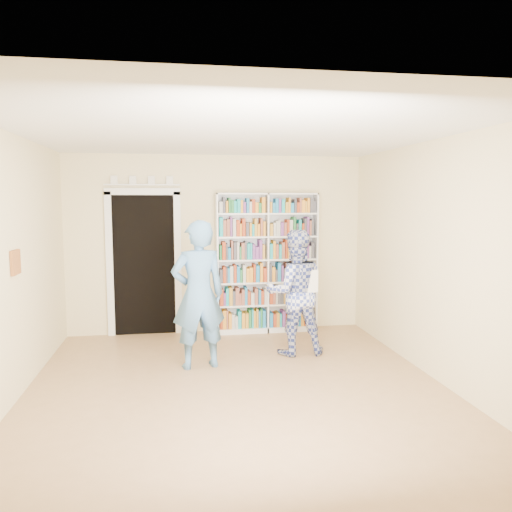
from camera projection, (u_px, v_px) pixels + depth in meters
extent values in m
plane|color=#987049|center=(238.00, 390.00, 5.34)|extent=(5.00, 5.00, 0.00)
plane|color=white|center=(237.00, 133.00, 5.04)|extent=(5.00, 5.00, 0.00)
plane|color=beige|center=(217.00, 244.00, 7.64)|extent=(4.50, 0.00, 4.50)
plane|color=beige|center=(7.00, 270.00, 4.83)|extent=(0.00, 5.00, 5.00)
plane|color=beige|center=(438.00, 261.00, 5.55)|extent=(0.00, 5.00, 5.00)
cube|color=white|center=(267.00, 263.00, 7.63)|extent=(1.55, 0.29, 2.13)
cube|color=white|center=(267.00, 263.00, 7.63)|extent=(0.02, 0.29, 2.13)
cube|color=black|center=(144.00, 265.00, 7.48)|extent=(0.90, 0.03, 2.10)
cube|color=white|center=(110.00, 266.00, 7.39)|extent=(0.10, 0.06, 2.20)
cube|color=white|center=(178.00, 265.00, 7.55)|extent=(0.10, 0.06, 2.20)
cube|color=white|center=(142.00, 192.00, 7.34)|extent=(1.10, 0.06, 0.10)
cube|color=white|center=(142.00, 185.00, 7.32)|extent=(1.10, 0.08, 0.02)
cube|color=brown|center=(16.00, 262.00, 5.02)|extent=(0.03, 0.25, 0.25)
imported|color=#4F7FAF|center=(198.00, 295.00, 5.98)|extent=(0.72, 0.55, 1.79)
imported|color=navy|center=(295.00, 292.00, 6.53)|extent=(0.80, 0.63, 1.64)
cube|color=white|center=(311.00, 281.00, 6.36)|extent=(0.20, 0.05, 0.29)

